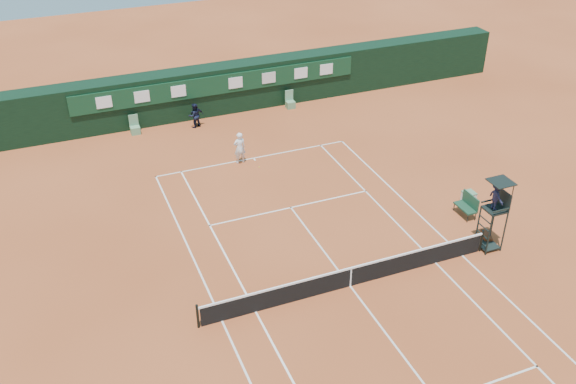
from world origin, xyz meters
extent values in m
plane|color=#B05229|center=(0.00, 0.00, 0.00)|extent=(90.00, 90.00, 0.00)
cube|color=silver|center=(0.00, 11.88, 0.01)|extent=(11.05, 0.08, 0.01)
cube|color=silver|center=(5.49, 0.00, 0.01)|extent=(0.08, 23.85, 0.01)
cube|color=silver|center=(-5.49, 0.00, 0.01)|extent=(0.08, 23.85, 0.01)
cube|color=silver|center=(4.12, 0.00, 0.01)|extent=(0.08, 23.85, 0.01)
cube|color=white|center=(-4.12, 0.00, 0.01)|extent=(0.08, 23.85, 0.01)
cube|color=white|center=(0.00, 6.40, 0.01)|extent=(8.31, 0.08, 0.01)
cube|color=silver|center=(0.00, 0.00, 0.01)|extent=(0.08, 12.88, 0.01)
cube|color=white|center=(0.00, 11.73, 0.01)|extent=(0.08, 0.30, 0.01)
cube|color=black|center=(0.00, 0.00, 0.45)|extent=(12.60, 0.04, 0.90)
cube|color=white|center=(0.00, 0.00, 0.93)|extent=(12.80, 0.06, 0.08)
cube|color=white|center=(0.00, 0.00, 0.46)|extent=(0.06, 0.05, 0.92)
cylinder|color=black|center=(6.40, 0.00, 0.55)|extent=(0.10, 0.10, 1.10)
cylinder|color=black|center=(-6.40, 0.00, 0.55)|extent=(0.10, 0.10, 1.10)
cube|color=black|center=(0.00, 18.75, 1.50)|extent=(40.00, 1.50, 3.00)
cube|color=#0F3820|center=(0.00, 17.94, 2.10)|extent=(18.00, 0.10, 1.20)
cube|color=white|center=(-7.00, 17.87, 2.10)|extent=(0.90, 0.04, 0.70)
cube|color=white|center=(-4.80, 17.87, 2.10)|extent=(0.90, 0.04, 0.70)
cube|color=white|center=(-2.60, 17.87, 2.10)|extent=(0.90, 0.04, 0.70)
cube|color=white|center=(1.00, 17.87, 2.10)|extent=(0.90, 0.04, 0.70)
cube|color=silver|center=(3.20, 17.87, 2.10)|extent=(0.90, 0.04, 0.70)
cube|color=white|center=(5.40, 17.87, 2.10)|extent=(0.90, 0.04, 0.70)
cube|color=white|center=(7.20, 17.87, 2.10)|extent=(0.90, 0.04, 0.70)
cube|color=#629768|center=(-5.50, 17.45, 0.23)|extent=(0.55, 0.50, 0.46)
cube|color=#5C8D68|center=(-5.50, 17.67, 0.80)|extent=(0.55, 0.06, 0.70)
cube|color=#5E9063|center=(4.50, 17.45, 0.23)|extent=(0.55, 0.50, 0.46)
cube|color=#639872|center=(4.50, 17.67, 0.80)|extent=(0.55, 0.06, 0.70)
cylinder|color=black|center=(6.46, -0.34, 1.00)|extent=(0.07, 0.07, 2.00)
cylinder|color=black|center=(6.46, 0.46, 1.00)|extent=(0.07, 0.07, 2.00)
cylinder|color=black|center=(7.26, -0.34, 1.00)|extent=(0.07, 0.07, 2.00)
cylinder|color=black|center=(7.26, 0.46, 1.00)|extent=(0.07, 0.07, 2.00)
cube|color=black|center=(6.86, 0.06, 2.04)|extent=(0.85, 0.85, 0.08)
cube|color=black|center=(7.26, 0.06, 2.45)|extent=(0.06, 0.85, 0.80)
cube|color=black|center=(6.86, -0.36, 2.25)|extent=(0.85, 0.05, 0.06)
cube|color=black|center=(6.86, 0.48, 2.25)|extent=(0.85, 0.05, 0.06)
cylinder|color=black|center=(7.26, -0.34, 2.90)|extent=(0.04, 0.04, 1.00)
cylinder|color=black|center=(7.26, 0.46, 2.90)|extent=(0.04, 0.04, 1.00)
cube|color=black|center=(6.91, 0.06, 3.40)|extent=(0.95, 0.95, 0.04)
cube|color=black|center=(6.86, 0.06, 0.15)|extent=(0.80, 0.80, 0.05)
cube|color=black|center=(6.46, 0.06, 0.40)|extent=(0.04, 0.80, 0.04)
cube|color=black|center=(6.46, 0.06, 0.80)|extent=(0.04, 0.80, 0.04)
cube|color=black|center=(6.46, 0.06, 1.20)|extent=(0.04, 0.80, 0.04)
cube|color=black|center=(6.46, 0.06, 1.60)|extent=(0.04, 0.80, 0.04)
imported|color=black|center=(6.81, 0.06, 2.72)|extent=(0.47, 0.82, 1.28)
cube|color=#173A27|center=(7.45, 2.64, 0.45)|extent=(0.55, 1.20, 0.08)
cube|color=#1B452E|center=(7.70, 2.64, 0.80)|extent=(0.06, 1.20, 0.60)
cylinder|color=black|center=(7.23, 2.09, 0.20)|extent=(0.04, 0.04, 0.41)
cylinder|color=black|center=(7.67, 2.09, 0.20)|extent=(0.04, 0.04, 0.41)
cylinder|color=black|center=(7.23, 3.19, 0.20)|extent=(0.04, 0.04, 0.41)
cylinder|color=black|center=(7.67, 3.19, 0.20)|extent=(0.04, 0.04, 0.41)
cube|color=black|center=(7.20, 0.61, 0.15)|extent=(0.64, 0.87, 0.30)
cube|color=silver|center=(8.26, 3.48, 0.30)|extent=(0.55, 0.55, 0.60)
cube|color=#538058|center=(8.26, 3.48, 0.62)|extent=(0.57, 0.57, 0.05)
sphere|color=yellow|center=(-0.07, 10.77, 0.03)|extent=(0.06, 0.06, 0.06)
imported|color=white|center=(-0.85, 11.67, 0.91)|extent=(0.69, 0.48, 1.83)
imported|color=black|center=(-1.96, 17.01, 0.76)|extent=(0.86, 0.74, 1.53)
imported|color=black|center=(-1.79, 17.08, 0.73)|extent=(0.86, 0.38, 1.45)
camera|label=1|loc=(-10.04, -17.95, 17.02)|focal=40.00mm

